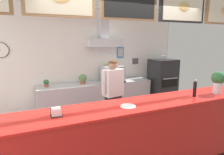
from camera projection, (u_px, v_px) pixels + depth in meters
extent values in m
cube|color=gray|center=(83.00, 62.00, 5.20)|extent=(5.41, 0.12, 2.86)
cube|color=white|center=(84.00, 62.00, 5.14)|extent=(5.37, 0.01, 2.82)
cylinder|color=black|center=(1.00, 50.00, 4.32)|extent=(0.34, 0.02, 0.34)
cylinder|color=white|center=(1.00, 50.00, 4.31)|extent=(0.32, 0.01, 0.32)
cylinder|color=white|center=(60.00, 58.00, 4.86)|extent=(0.25, 0.02, 0.25)
cylinder|color=beige|center=(107.00, 66.00, 5.40)|extent=(0.22, 0.02, 0.22)
cube|color=white|center=(135.00, 61.00, 5.74)|extent=(0.28, 0.02, 0.24)
cube|color=#4D4D4D|center=(135.00, 61.00, 5.73)|extent=(0.20, 0.01, 0.17)
cube|color=teal|center=(120.00, 52.00, 5.50)|extent=(0.21, 0.02, 0.31)
cube|color=#B9B9B9|center=(120.00, 52.00, 5.49)|extent=(0.15, 0.01, 0.22)
cube|color=silver|center=(104.00, 43.00, 5.07)|extent=(0.90, 0.40, 0.20)
cube|color=silver|center=(103.00, 23.00, 5.05)|extent=(0.24, 0.24, 0.79)
cube|color=olive|center=(130.00, 3.00, 2.75)|extent=(0.88, 0.05, 0.45)
cube|color=black|center=(131.00, 3.00, 2.73)|extent=(0.79, 0.01, 0.40)
cube|color=black|center=(182.00, 8.00, 3.13)|extent=(0.88, 0.05, 0.45)
cube|color=#F2E5C6|center=(184.00, 8.00, 3.10)|extent=(0.79, 0.01, 0.40)
ellipsoid|color=#E5BC70|center=(184.00, 7.00, 3.09)|extent=(0.21, 0.04, 0.14)
cube|color=#E5C666|center=(185.00, 7.00, 3.08)|extent=(0.20, 0.01, 0.04)
cube|color=#9E754C|center=(224.00, 11.00, 3.51)|extent=(0.88, 0.05, 0.45)
cube|color=red|center=(134.00, 140.00, 2.93)|extent=(4.21, 0.62, 1.07)
cube|color=red|center=(135.00, 105.00, 2.83)|extent=(4.30, 0.65, 0.03)
cube|color=#B7BABF|center=(96.00, 100.00, 5.11)|extent=(2.90, 0.59, 0.92)
cube|color=#929499|center=(97.00, 111.00, 5.16)|extent=(2.76, 0.54, 0.02)
cube|color=#232326|center=(162.00, 85.00, 5.61)|extent=(0.65, 0.61, 1.46)
cube|color=black|center=(170.00, 83.00, 5.30)|extent=(0.49, 0.02, 0.20)
cube|color=#A3A5AD|center=(171.00, 78.00, 5.26)|extent=(0.46, 0.02, 0.02)
cylinder|color=#A3A5AD|center=(164.00, 57.00, 5.46)|extent=(0.14, 0.14, 0.10)
cube|color=#232328|center=(113.00, 117.00, 3.97)|extent=(0.31, 0.25, 0.92)
cube|color=white|center=(113.00, 82.00, 3.83)|extent=(0.40, 0.29, 0.52)
cylinder|color=white|center=(122.00, 80.00, 3.95)|extent=(0.08, 0.08, 0.45)
cylinder|color=white|center=(104.00, 83.00, 3.70)|extent=(0.08, 0.08, 0.45)
sphere|color=#997056|center=(113.00, 65.00, 3.77)|extent=(0.19, 0.19, 0.19)
ellipsoid|color=#4C331E|center=(113.00, 63.00, 3.76)|extent=(0.18, 0.18, 0.10)
cube|color=#A3A5AD|center=(112.00, 74.00, 5.14)|extent=(0.56, 0.39, 0.40)
cylinder|color=#4C4C51|center=(112.00, 76.00, 4.90)|extent=(0.06, 0.06, 0.06)
cube|color=black|center=(116.00, 82.00, 4.96)|extent=(0.50, 0.10, 0.04)
sphere|color=black|center=(122.00, 72.00, 5.00)|extent=(0.04, 0.04, 0.04)
cylinder|color=#9E563D|center=(46.00, 86.00, 4.55)|extent=(0.10, 0.10, 0.07)
ellipsoid|color=#2D6638|center=(46.00, 82.00, 4.53)|extent=(0.13, 0.13, 0.12)
cylinder|color=#9E563D|center=(83.00, 82.00, 4.86)|extent=(0.13, 0.13, 0.08)
ellipsoid|color=#5B844C|center=(83.00, 78.00, 4.84)|extent=(0.20, 0.20, 0.18)
cylinder|color=black|center=(195.00, 89.00, 3.17)|extent=(0.05, 0.05, 0.24)
sphere|color=gray|center=(195.00, 81.00, 3.14)|extent=(0.05, 0.05, 0.05)
cube|color=#262628|center=(56.00, 115.00, 2.39)|extent=(0.13, 0.13, 0.01)
cylinder|color=#262628|center=(51.00, 112.00, 2.35)|extent=(0.01, 0.01, 0.11)
cylinder|color=#262628|center=(62.00, 111.00, 2.40)|extent=(0.01, 0.01, 0.11)
cube|color=white|center=(56.00, 112.00, 2.38)|extent=(0.11, 0.11, 0.09)
cylinder|color=silver|center=(217.00, 88.00, 3.35)|extent=(0.15, 0.15, 0.19)
cylinder|color=gray|center=(217.00, 91.00, 3.37)|extent=(0.14, 0.14, 0.06)
ellipsoid|color=#2D6638|center=(218.00, 78.00, 3.32)|extent=(0.22, 0.22, 0.22)
cylinder|color=white|center=(128.00, 106.00, 2.70)|extent=(0.21, 0.21, 0.01)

